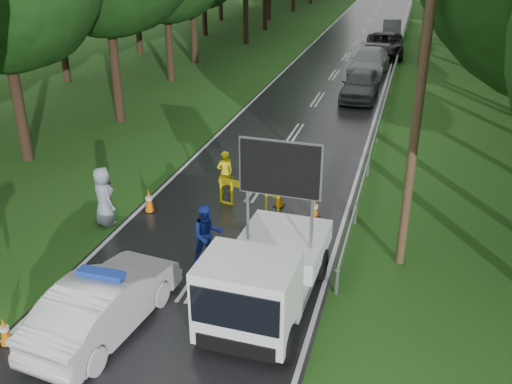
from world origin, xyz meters
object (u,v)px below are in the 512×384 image
(work_truck, at_px, (264,276))
(queue_car_first, at_px, (360,84))
(civilian, at_px, (207,235))
(queue_car_third, at_px, (384,45))
(barrier, at_px, (249,191))
(queue_car_second, at_px, (369,62))
(queue_car_fourth, at_px, (392,29))
(police_sedan, at_px, (105,303))
(officer, at_px, (225,173))

(work_truck, height_order, queue_car_first, work_truck)
(civilian, distance_m, queue_car_third, 30.60)
(barrier, bearing_deg, queue_car_second, 101.41)
(queue_car_third, height_order, queue_car_fourth, queue_car_third)
(civilian, bearing_deg, queue_car_first, 46.54)
(work_truck, bearing_deg, police_sedan, -152.74)
(queue_car_second, relative_size, queue_car_fourth, 1.27)
(barrier, relative_size, queue_car_second, 0.41)
(work_truck, relative_size, queue_car_second, 0.93)
(work_truck, height_order, queue_car_third, work_truck)
(queue_car_second, relative_size, queue_car_third, 0.93)
(work_truck, xyz_separation_m, queue_car_third, (0.47, 32.31, -0.27))
(officer, xyz_separation_m, queue_car_fourth, (3.59, 34.48, -0.10))
(queue_car_first, bearing_deg, queue_car_third, 88.70)
(officer, bearing_deg, queue_car_third, -138.92)
(work_truck, relative_size, barrier, 2.24)
(officer, distance_m, queue_car_third, 26.24)
(queue_car_fourth, bearing_deg, queue_car_second, -96.22)
(work_truck, xyz_separation_m, officer, (-3.10, 6.31, -0.27))
(police_sedan, xyz_separation_m, officer, (0.26, 7.90, 0.08))
(barrier, bearing_deg, work_truck, -53.33)
(queue_car_first, bearing_deg, police_sedan, -98.34)
(barrier, relative_size, officer, 1.40)
(queue_car_second, height_order, queue_car_third, queue_car_third)
(officer, height_order, civilian, civilian)
(officer, xyz_separation_m, queue_car_second, (3.07, 19.89, -0.02))
(queue_car_first, xyz_separation_m, queue_car_fourth, (0.42, 20.59, -0.09))
(civilian, height_order, queue_car_third, civilian)
(work_truck, xyz_separation_m, civilian, (-2.11, 1.81, -0.19))
(queue_car_second, height_order, queue_car_fourth, queue_car_second)
(work_truck, bearing_deg, barrier, 112.04)
(police_sedan, distance_m, queue_car_first, 22.06)
(officer, relative_size, queue_car_first, 0.35)
(police_sedan, distance_m, queue_car_second, 27.99)
(work_truck, distance_m, barrier, 5.63)
(queue_car_second, bearing_deg, officer, -96.20)
(queue_car_fourth, bearing_deg, barrier, -98.07)
(police_sedan, xyz_separation_m, barrier, (1.44, 6.87, 0.00))
(work_truck, bearing_deg, queue_car_second, 92.03)
(officer, bearing_deg, queue_car_first, -143.96)
(work_truck, relative_size, officer, 3.14)
(queue_car_third, xyz_separation_m, queue_car_fourth, (0.01, 8.48, -0.11))
(work_truck, distance_m, queue_car_first, 20.20)
(police_sedan, height_order, queue_car_second, police_sedan)
(police_sedan, relative_size, barrier, 2.02)
(police_sedan, bearing_deg, queue_car_fourth, -88.43)
(queue_car_third, bearing_deg, police_sedan, -99.36)
(civilian, bearing_deg, police_sedan, -147.02)
(officer, relative_size, queue_car_third, 0.28)
(barrier, relative_size, queue_car_first, 0.48)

